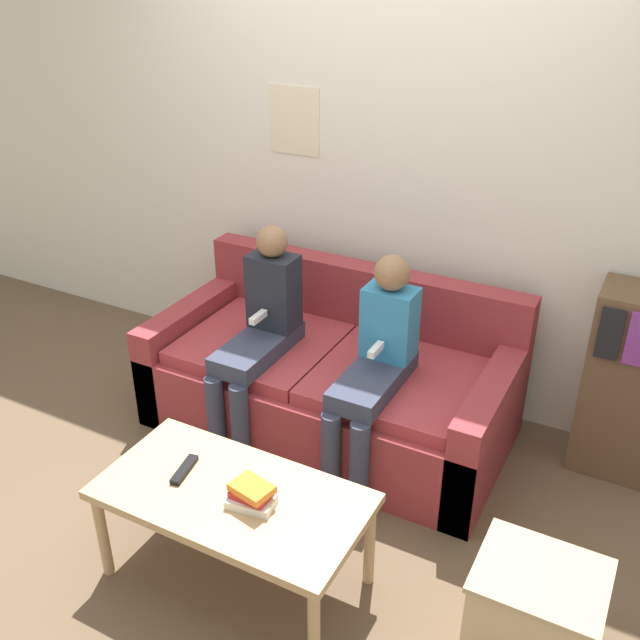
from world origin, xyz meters
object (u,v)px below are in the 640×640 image
object	(u,v)px
coffee_table	(232,502)
person_left	(260,330)
couch	(332,381)
person_right	(376,362)
storage_box	(535,609)
bookshelf	(629,383)
tv_remote	(184,470)

from	to	relation	value
coffee_table	person_left	distance (m)	1.02
couch	person_right	world-z (taller)	person_right
coffee_table	person_right	size ratio (longest dim) A/B	0.98
person_right	storage_box	bearing A→B (deg)	-35.21
coffee_table	bookshelf	bearing A→B (deg)	49.79
person_left	tv_remote	bearing A→B (deg)	-76.94
couch	person_left	world-z (taller)	person_left
coffee_table	person_left	world-z (taller)	person_left
person_left	bookshelf	size ratio (longest dim) A/B	1.16
bookshelf	tv_remote	bearing A→B (deg)	-135.37
couch	storage_box	distance (m)	1.53
storage_box	bookshelf	bearing A→B (deg)	84.79
bookshelf	storage_box	bearing A→B (deg)	-95.21
couch	coffee_table	size ratio (longest dim) A/B	1.76
person_right	storage_box	size ratio (longest dim) A/B	2.37
storage_box	person_left	bearing A→B (deg)	157.05
tv_remote	couch	bearing A→B (deg)	74.60
bookshelf	storage_box	xyz separation A→B (m)	(-0.11, -1.21, -0.29)
person_left	bookshelf	xyz separation A→B (m)	(1.67, 0.55, -0.12)
couch	storage_box	xyz separation A→B (m)	(1.26, -0.87, -0.09)
couch	person_right	size ratio (longest dim) A/B	1.72
bookshelf	person_right	bearing A→B (deg)	-151.84
couch	tv_remote	xyz separation A→B (m)	(-0.09, -1.10, 0.18)
coffee_table	storage_box	bearing A→B (deg)	12.17
coffee_table	storage_box	xyz separation A→B (m)	(1.12, 0.24, -0.21)
bookshelf	storage_box	distance (m)	1.25
bookshelf	storage_box	size ratio (longest dim) A/B	2.09
bookshelf	couch	bearing A→B (deg)	-165.82
person_left	storage_box	xyz separation A→B (m)	(1.56, -0.66, -0.42)
person_left	tv_remote	world-z (taller)	person_left
couch	bookshelf	bearing A→B (deg)	14.18
couch	person_left	xyz separation A→B (m)	(-0.30, -0.21, 0.33)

